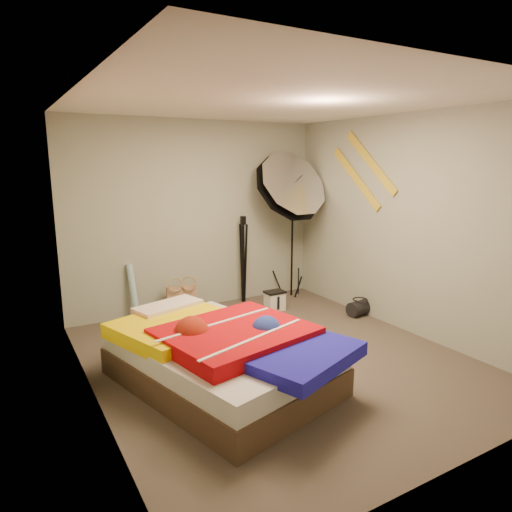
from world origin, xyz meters
TOP-DOWN VIEW (x-y plane):
  - floor at (0.00, 0.00)m, footprint 4.00×4.00m
  - ceiling at (0.00, 0.00)m, footprint 4.00×4.00m
  - wall_back at (0.00, 2.00)m, footprint 3.50×0.00m
  - wall_front at (0.00, -2.00)m, footprint 3.50×0.00m
  - wall_left at (-1.75, 0.00)m, footprint 0.00×4.00m
  - wall_right at (1.75, 0.00)m, footprint 0.00×4.00m
  - tote_bag at (-0.34, 1.76)m, footprint 0.41×0.24m
  - wrapping_roll at (-0.93, 1.90)m, footprint 0.13×0.22m
  - camera_case at (0.80, 1.32)m, footprint 0.24×0.17m
  - duffel_bag at (1.65, 0.59)m, footprint 0.34×0.23m
  - wall_stripe_upper at (1.73, 0.60)m, footprint 0.02×0.91m
  - wall_stripe_lower at (1.73, 0.85)m, footprint 0.02×0.91m
  - bed at (-0.71, -0.19)m, footprint 1.84×2.27m
  - photo_umbrella at (1.22, 1.65)m, footprint 1.28×0.94m
  - camera_tripod at (0.63, 1.87)m, footprint 0.08×0.08m

SIDE VIEW (x-z plane):
  - floor at x=0.00m, z-range 0.00..0.00m
  - duffel_bag at x=1.65m, z-range 0.00..0.20m
  - camera_case at x=0.80m, z-range 0.00..0.24m
  - tote_bag at x=-0.34m, z-range -0.01..0.39m
  - bed at x=-0.71m, z-range 0.00..0.57m
  - wrapping_roll at x=-0.93m, z-range 0.00..0.71m
  - camera_tripod at x=0.63m, z-range 0.09..1.32m
  - wall_back at x=0.00m, z-range -0.50..3.00m
  - wall_front at x=0.00m, z-range -0.50..3.00m
  - wall_left at x=-1.75m, z-range -0.75..3.25m
  - wall_right at x=1.75m, z-range -0.75..3.25m
  - photo_umbrella at x=1.22m, z-range 0.48..2.70m
  - wall_stripe_lower at x=1.73m, z-range 1.36..2.14m
  - wall_stripe_upper at x=1.73m, z-range 1.56..2.34m
  - ceiling at x=0.00m, z-range 2.50..2.50m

